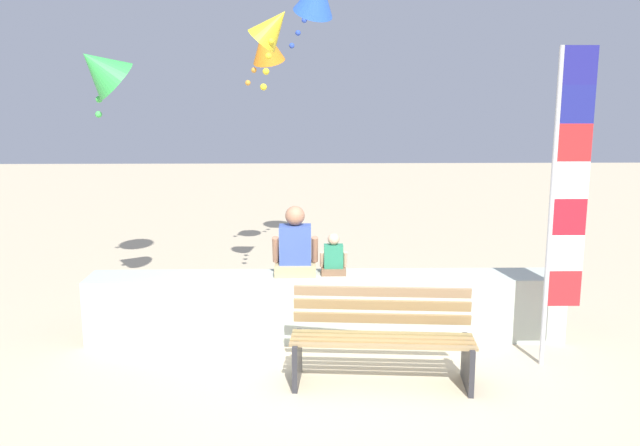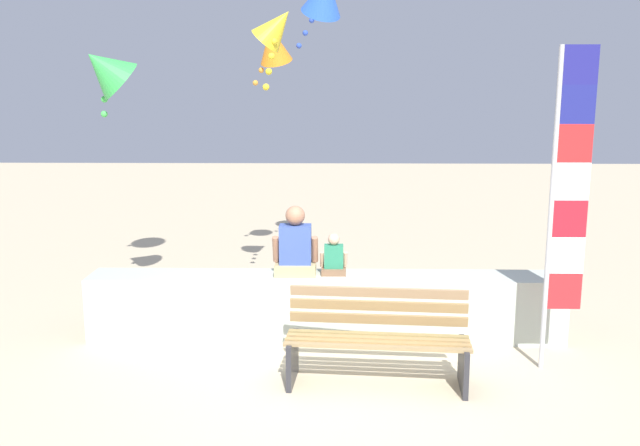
% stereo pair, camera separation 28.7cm
% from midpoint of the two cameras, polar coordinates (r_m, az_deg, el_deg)
% --- Properties ---
extents(ground_plane, '(40.00, 40.00, 0.00)m').
position_cam_midpoint_polar(ground_plane, '(6.78, -0.48, -13.21)').
color(ground_plane, '#C6B593').
extents(seawall_ledge, '(5.35, 0.56, 0.74)m').
position_cam_midpoint_polar(seawall_ledge, '(7.79, -0.60, -7.00)').
color(seawall_ledge, '#B2BDB0').
rests_on(seawall_ledge, ground).
extents(park_bench, '(1.79, 0.75, 0.88)m').
position_cam_midpoint_polar(park_bench, '(6.67, 3.98, -9.72)').
color(park_bench, '#997D53').
rests_on(park_bench, ground).
extents(person_adult, '(0.51, 0.38, 0.78)m').
position_cam_midpoint_polar(person_adult, '(7.66, -3.17, -2.10)').
color(person_adult, tan).
rests_on(person_adult, seawall_ledge).
extents(person_child, '(0.31, 0.23, 0.47)m').
position_cam_midpoint_polar(person_child, '(7.69, 0.07, -2.98)').
color(person_child, brown).
rests_on(person_child, seawall_ledge).
extents(flag_banner, '(0.38, 0.05, 3.21)m').
position_cam_midpoint_polar(flag_banner, '(7.06, 18.74, 2.47)').
color(flag_banner, '#B7B7BC').
rests_on(flag_banner, ground).
extents(kite_orange, '(0.66, 0.76, 0.91)m').
position_cam_midpoint_polar(kite_orange, '(10.07, -5.40, 14.69)').
color(kite_orange, orange).
extents(kite_green, '(0.91, 0.83, 0.95)m').
position_cam_midpoint_polar(kite_green, '(8.46, -18.93, 12.20)').
color(kite_green, green).
extents(kite_yellow, '(0.70, 0.71, 1.07)m').
position_cam_midpoint_polar(kite_yellow, '(8.53, -4.97, 16.06)').
color(kite_yellow, yellow).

